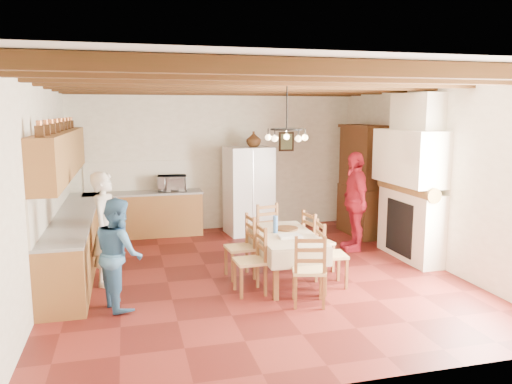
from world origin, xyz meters
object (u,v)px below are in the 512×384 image
chair_left_far (240,247)px  chair_left_near (250,260)px  microwave (172,183)px  hutch (362,180)px  person_woman_blue (119,253)px  refrigerator (249,191)px  chair_end_near (309,269)px  chair_end_far (272,233)px  person_man (107,229)px  chair_right_far (318,241)px  chair_right_near (332,254)px  person_woman_red (355,201)px  dining_table (286,239)px

chair_left_far → chair_left_near: bearing=-6.5°
microwave → hutch: bearing=-11.1°
chair_left_far → person_woman_blue: (-1.75, -0.75, 0.24)m
refrigerator → chair_left_near: size_ratio=1.87×
chair_end_near → chair_end_far: (0.07, 1.95, 0.00)m
person_man → chair_right_far: bearing=-72.1°
chair_right_near → microwave: (-1.93, 3.70, 0.58)m
person_woman_blue → person_woman_red: size_ratio=0.80×
chair_left_near → microwave: size_ratio=1.68×
refrigerator → chair_right_near: bearing=-89.2°
chair_left_near → microwave: microwave is taller
chair_left_near → person_woman_red: bearing=123.0°
chair_left_near → chair_right_far: same height
person_woman_blue → chair_left_far: bearing=-84.6°
chair_left_far → chair_end_near: (0.63, -1.28, 0.00)m
chair_left_near → chair_end_far: (0.72, 1.37, 0.00)m
chair_right_near → person_man: person_man is taller
chair_left_far → chair_end_far: same height
dining_table → person_woman_blue: person_woman_blue is taller
hutch → person_woman_red: hutch is taller
chair_left_far → chair_end_near: size_ratio=1.00×
person_man → microwave: bearing=-2.0°
chair_right_near → person_woman_blue: (-2.95, -0.04, 0.24)m
chair_right_far → chair_left_far: bearing=81.3°
hutch → chair_left_far: 3.66m
person_woman_red → chair_end_near: bearing=-28.4°
refrigerator → microwave: 1.57m
dining_table → chair_left_far: size_ratio=1.73×
refrigerator → chair_left_far: size_ratio=1.87×
chair_left_near → chair_end_near: bearing=45.5°
refrigerator → chair_left_near: (-0.81, -3.38, -0.42)m
hutch → chair_left_near: (-3.01, -2.70, -0.64)m
chair_left_near → chair_left_far: bearing=176.0°
hutch → dining_table: size_ratio=1.35×
hutch → microwave: bearing=163.0°
refrigerator → dining_table: (-0.17, -3.00, -0.26)m
chair_right_far → dining_table: bearing=108.1°
chair_right_far → chair_end_near: (-0.64, -1.30, 0.00)m
refrigerator → person_man: 3.68m
person_woman_red → chair_left_near: bearing=-45.8°
refrigerator → chair_left_far: 2.82m
chair_left_near → chair_left_far: (0.02, 0.70, 0.00)m
refrigerator → chair_end_near: refrigerator is taller
hutch → chair_left_near: size_ratio=2.33×
person_woman_blue → chair_end_near: bearing=-120.4°
dining_table → person_woman_blue: 2.41m
dining_table → person_woman_red: bearing=37.1°
chair_right_far → chair_end_far: bearing=31.9°
dining_table → microwave: 3.61m
chair_end_near → person_man: person_man is taller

